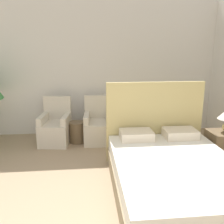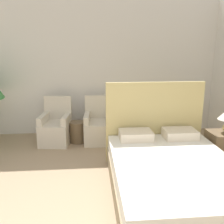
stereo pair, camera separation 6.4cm
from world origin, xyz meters
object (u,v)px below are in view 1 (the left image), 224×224
Objects in this scene: bed at (173,172)px; armchair_near_window_right at (98,128)px; nightstand at (224,148)px; side_table at (77,132)px; armchair_near_window_left at (55,130)px.

bed reaches higher than armchair_near_window_right.
nightstand is 2.78m from side_table.
bed reaches higher than side_table.
nightstand is at bearing -16.12° from armchair_near_window_left.
armchair_near_window_left is (-1.78, 1.95, 0.01)m from bed.
nightstand is at bearing -28.45° from armchair_near_window_right.
armchair_near_window_left reaches higher than nightstand.
bed is 2.39m from side_table.
nightstand is at bearing -26.67° from side_table.
armchair_near_window_left is at bearing 157.12° from nightstand.
side_table is at bearing 124.47° from bed.
bed is at bearing -55.53° from side_table.
nightstand is 1.31× the size of side_table.
bed is 1.34m from nightstand.
armchair_near_window_left is 1.00× the size of armchair_near_window_right.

